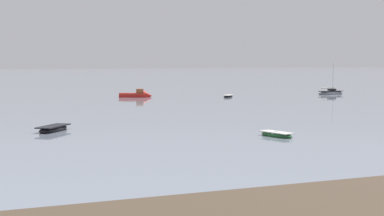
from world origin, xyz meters
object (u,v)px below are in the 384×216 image
(motorboat_moored_0, at_px, (139,95))
(sailboat_moored_3, at_px, (331,93))
(rowboat_moored_1, at_px, (277,135))
(rowboat_moored_6, at_px, (53,129))
(rowboat_moored_7, at_px, (228,96))

(motorboat_moored_0, xyz_separation_m, sailboat_moored_3, (37.81, -5.84, -0.06))
(rowboat_moored_1, relative_size, motorboat_moored_0, 0.62)
(rowboat_moored_1, bearing_deg, rowboat_moored_6, 42.33)
(rowboat_moored_6, distance_m, rowboat_moored_7, 56.67)
(rowboat_moored_6, xyz_separation_m, rowboat_moored_7, (39.08, 41.03, -0.05))
(motorboat_moored_0, relative_size, rowboat_moored_6, 1.32)
(rowboat_moored_7, bearing_deg, sailboat_moored_3, -44.57)
(sailboat_moored_3, distance_m, rowboat_moored_7, 22.75)
(rowboat_moored_1, relative_size, rowboat_moored_6, 0.81)
(rowboat_moored_1, height_order, rowboat_moored_7, rowboat_moored_1)
(rowboat_moored_1, height_order, motorboat_moored_0, motorboat_moored_0)
(rowboat_moored_6, bearing_deg, motorboat_moored_0, -168.71)
(sailboat_moored_3, relative_size, rowboat_moored_6, 1.38)
(rowboat_moored_1, relative_size, rowboat_moored_7, 1.14)
(rowboat_moored_1, xyz_separation_m, rowboat_moored_6, (-17.63, 11.89, 0.05))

